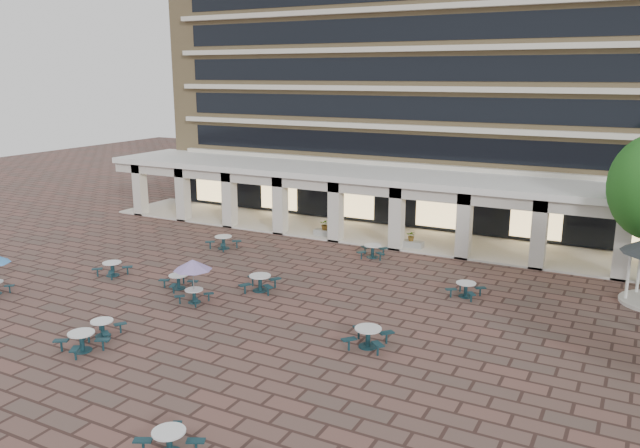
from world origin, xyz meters
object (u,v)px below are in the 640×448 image
at_px(picnic_table_1, 82,340).
at_px(planter_left, 325,230).
at_px(picnic_table_0, 102,327).
at_px(planter_right, 411,242).

xyz_separation_m(picnic_table_1, planter_left, (0.39, 20.18, 0.04)).
xyz_separation_m(picnic_table_0, planter_right, (6.84, 18.77, 0.02)).
xyz_separation_m(planter_left, planter_right, (6.08, 0.00, -0.08)).
distance_m(picnic_table_0, planter_right, 19.98).
relative_size(picnic_table_0, planter_left, 1.18).
height_order(picnic_table_0, planter_right, planter_right).
bearing_deg(planter_right, picnic_table_0, -110.03).
distance_m(picnic_table_0, planter_left, 18.79).
bearing_deg(planter_left, planter_right, 0.00).
bearing_deg(picnic_table_1, planter_right, 86.63).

